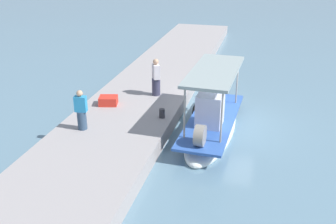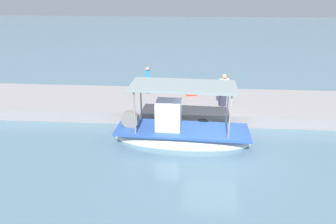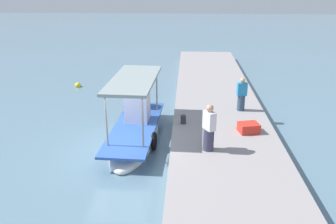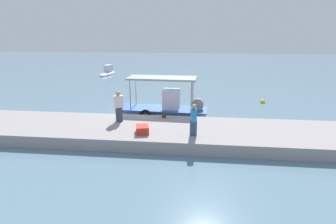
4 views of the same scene
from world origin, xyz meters
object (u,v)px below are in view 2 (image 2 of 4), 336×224
at_px(fisherman_near_bollard, 223,91).
at_px(mooring_bollard, 176,108).
at_px(fisherman_by_crate, 148,81).
at_px(main_fishing_boat, 180,132).
at_px(cargo_crate, 191,91).

relative_size(fisherman_near_bollard, mooring_bollard, 4.72).
relative_size(fisherman_near_bollard, fisherman_by_crate, 1.10).
xyz_separation_m(main_fishing_boat, fisherman_near_bollard, (-2.19, -3.00, 0.97)).
height_order(main_fishing_boat, mooring_bollard, main_fishing_boat).
height_order(main_fishing_boat, fisherman_by_crate, main_fishing_boat).
height_order(fisherman_near_bollard, fisherman_by_crate, fisherman_near_bollard).
bearing_deg(cargo_crate, fisherman_near_bollard, 134.48).
xyz_separation_m(main_fishing_boat, fisherman_by_crate, (2.10, -4.77, 0.89)).
relative_size(main_fishing_boat, fisherman_by_crate, 3.93).
relative_size(fisherman_by_crate, mooring_bollard, 4.28).
xyz_separation_m(main_fishing_boat, mooring_bollard, (0.29, -2.04, 0.35)).
bearing_deg(main_fishing_boat, mooring_bollard, -82.05).
bearing_deg(main_fishing_boat, fisherman_by_crate, -66.20).
bearing_deg(mooring_bollard, cargo_crate, -105.94).
xyz_separation_m(fisherman_by_crate, cargo_crate, (-2.59, 0.03, -0.54)).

